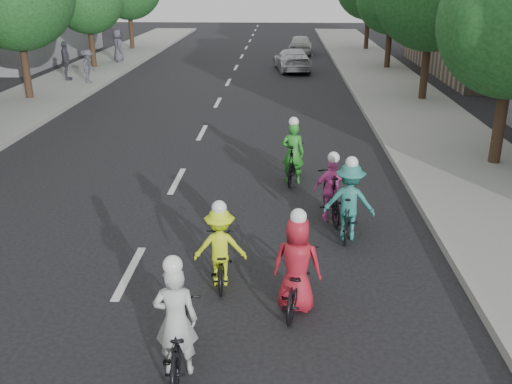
# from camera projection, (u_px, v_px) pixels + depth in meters

# --- Properties ---
(ground) EXTENTS (120.00, 120.00, 0.00)m
(ground) POSITION_uv_depth(u_px,v_px,m) (129.00, 273.00, 10.46)
(ground) COLOR black
(ground) RESTS_ON ground
(curb_left) EXTENTS (0.18, 80.00, 0.18)m
(curb_left) POSITION_uv_depth(u_px,v_px,m) (31.00, 128.00, 20.02)
(curb_left) COLOR #999993
(curb_left) RESTS_ON ground
(sidewalk_right) EXTENTS (4.00, 80.00, 0.15)m
(sidewalk_right) POSITION_uv_depth(u_px,v_px,m) (435.00, 133.00, 19.43)
(sidewalk_right) COLOR gray
(sidewalk_right) RESTS_ON ground
(curb_right) EXTENTS (0.18, 80.00, 0.18)m
(curb_right) POSITION_uv_depth(u_px,v_px,m) (378.00, 132.00, 19.51)
(curb_right) COLOR #999993
(curb_right) RESTS_ON ground
(cyclist_0) EXTENTS (0.73, 1.79, 1.76)m
(cyclist_0) POSITION_uv_depth(u_px,v_px,m) (293.00, 159.00, 14.88)
(cyclist_0) COLOR black
(cyclist_0) RESTS_ON ground
(cyclist_1) EXTENTS (1.13, 1.63, 1.77)m
(cyclist_1) POSITION_uv_depth(u_px,v_px,m) (349.00, 206.00, 11.66)
(cyclist_1) COLOR black
(cyclist_1) RESTS_ON ground
(cyclist_2) EXTENTS (0.87, 1.85, 1.58)m
(cyclist_2) POSITION_uv_depth(u_px,v_px,m) (332.00, 193.00, 12.58)
(cyclist_2) COLOR black
(cyclist_2) RESTS_ON ground
(cyclist_3) EXTENTS (0.90, 1.79, 1.76)m
(cyclist_3) POSITION_uv_depth(u_px,v_px,m) (297.00, 273.00, 9.19)
(cyclist_3) COLOR black
(cyclist_3) RESTS_ON ground
(cyclist_4) EXTENTS (0.67, 1.68, 1.77)m
(cyclist_4) POSITION_uv_depth(u_px,v_px,m) (178.00, 333.00, 7.73)
(cyclist_4) COLOR black
(cyclist_4) RESTS_ON ground
(cyclist_5) EXTENTS (0.95, 1.56, 1.57)m
(cyclist_5) POSITION_uv_depth(u_px,v_px,m) (221.00, 253.00, 9.95)
(cyclist_5) COLOR black
(cyclist_5) RESTS_ON ground
(follow_car_lead) EXTENTS (2.36, 4.52, 1.25)m
(follow_car_lead) POSITION_uv_depth(u_px,v_px,m) (292.00, 60.00, 32.43)
(follow_car_lead) COLOR silver
(follow_car_lead) RESTS_ON ground
(follow_car_trail) EXTENTS (1.79, 3.98, 1.33)m
(follow_car_trail) POSITION_uv_depth(u_px,v_px,m) (301.00, 44.00, 39.34)
(follow_car_trail) COLOR silver
(follow_car_trail) RESTS_ON ground
(spectator_0) EXTENTS (0.67, 1.07, 1.59)m
(spectator_0) POSITION_uv_depth(u_px,v_px,m) (88.00, 67.00, 27.82)
(spectator_0) COLOR #4F4D5A
(spectator_0) RESTS_ON sidewalk_left
(spectator_1) EXTENTS (0.79, 1.21, 1.92)m
(spectator_1) POSITION_uv_depth(u_px,v_px,m) (66.00, 61.00, 28.57)
(spectator_1) COLOR #474953
(spectator_1) RESTS_ON sidewalk_left
(spectator_2) EXTENTS (0.89, 1.08, 1.90)m
(spectator_2) POSITION_uv_depth(u_px,v_px,m) (118.00, 46.00, 34.75)
(spectator_2) COLOR #514E5C
(spectator_2) RESTS_ON sidewalk_left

